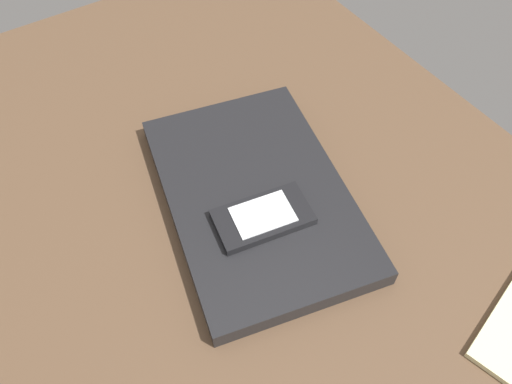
{
  "coord_description": "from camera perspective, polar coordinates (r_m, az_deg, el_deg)",
  "views": [
    {
      "loc": [
        -25.87,
        17.82,
        55.88
      ],
      "look_at": [
        6.52,
        -3.09,
        5.0
      ],
      "focal_mm": 35.79,
      "sensor_mm": 36.0,
      "label": 1
    }
  ],
  "objects": [
    {
      "name": "desk_surface",
      "position": [
        0.63,
        0.87,
        -7.15
      ],
      "size": [
        120.0,
        80.0,
        3.0
      ],
      "primitive_type": "cube",
      "color": "brown",
      "rests_on": "ground"
    },
    {
      "name": "laptop_closed",
      "position": [
        0.64,
        0.0,
        -0.4
      ],
      "size": [
        36.84,
        28.22,
        2.49
      ],
      "primitive_type": "cube",
      "rotation": [
        0.0,
        0.0,
        -0.22
      ],
      "color": "black",
      "rests_on": "desk_surface"
    },
    {
      "name": "cell_phone_on_laptop",
      "position": [
        0.6,
        0.77,
        -2.81
      ],
      "size": [
        8.04,
        12.26,
        1.21
      ],
      "color": "black",
      "rests_on": "laptop_closed"
    }
  ]
}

